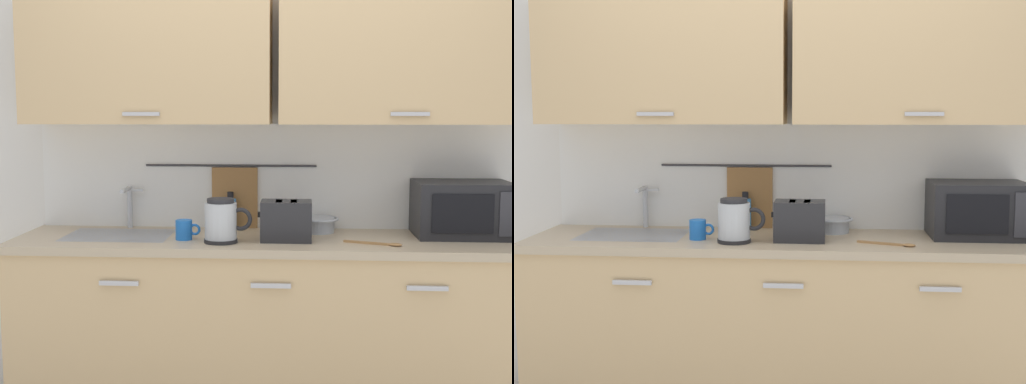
% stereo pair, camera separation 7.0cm
% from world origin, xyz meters
% --- Properties ---
extents(counter_unit, '(2.53, 0.64, 0.90)m').
position_xyz_m(counter_unit, '(-0.01, 0.30, 0.46)').
color(counter_unit, tan).
rests_on(counter_unit, ground).
extents(back_wall_assembly, '(3.70, 0.41, 2.50)m').
position_xyz_m(back_wall_assembly, '(-0.00, 0.53, 1.52)').
color(back_wall_assembly, silver).
rests_on(back_wall_assembly, ground).
extents(sink_faucet, '(0.09, 0.17, 0.22)m').
position_xyz_m(sink_faucet, '(-0.77, 0.53, 1.04)').
color(sink_faucet, '#B2B5BA').
rests_on(sink_faucet, counter_unit).
extents(microwave, '(0.46, 0.35, 0.27)m').
position_xyz_m(microwave, '(0.92, 0.41, 1.04)').
color(microwave, black).
rests_on(microwave, counter_unit).
extents(electric_kettle, '(0.23, 0.16, 0.21)m').
position_xyz_m(electric_kettle, '(-0.24, 0.16, 1.00)').
color(electric_kettle, black).
rests_on(electric_kettle, counter_unit).
extents(dish_soap_bottle, '(0.06, 0.06, 0.20)m').
position_xyz_m(dish_soap_bottle, '(-0.24, 0.53, 0.99)').
color(dish_soap_bottle, '#3F8CD8').
rests_on(dish_soap_bottle, counter_unit).
extents(mug_near_sink, '(0.12, 0.08, 0.09)m').
position_xyz_m(mug_near_sink, '(-0.43, 0.22, 0.95)').
color(mug_near_sink, blue).
rests_on(mug_near_sink, counter_unit).
extents(mixing_bowl, '(0.21, 0.21, 0.08)m').
position_xyz_m(mixing_bowl, '(0.22, 0.47, 0.94)').
color(mixing_bowl, '#A5ADB7').
rests_on(mixing_bowl, counter_unit).
extents(toaster, '(0.26, 0.17, 0.19)m').
position_xyz_m(toaster, '(0.06, 0.23, 1.00)').
color(toaster, '#232326').
rests_on(toaster, counter_unit).
extents(wooden_spoon, '(0.27, 0.12, 0.01)m').
position_xyz_m(wooden_spoon, '(0.50, 0.15, 0.91)').
color(wooden_spoon, '#9E7042').
rests_on(wooden_spoon, counter_unit).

